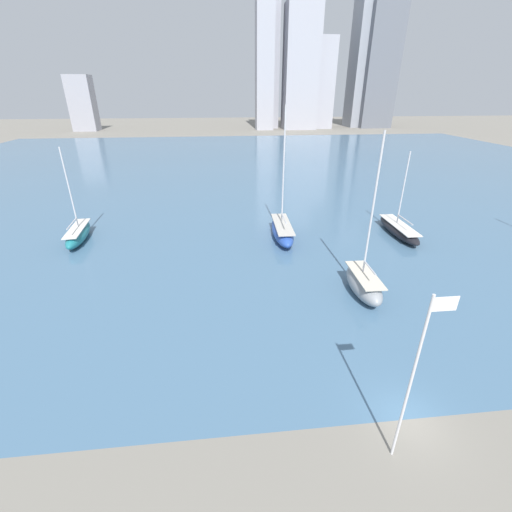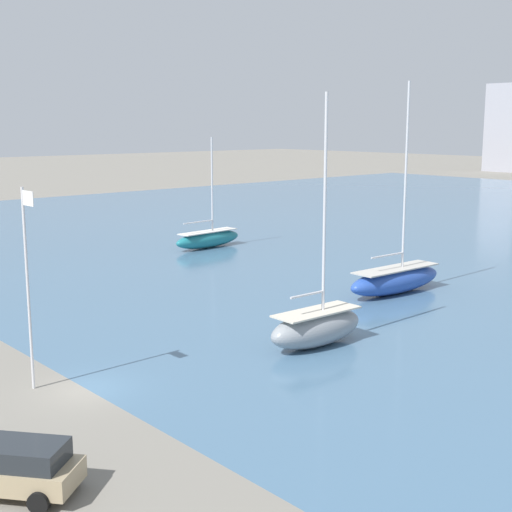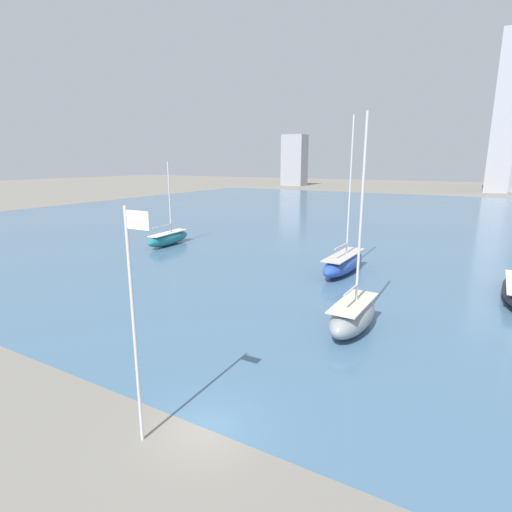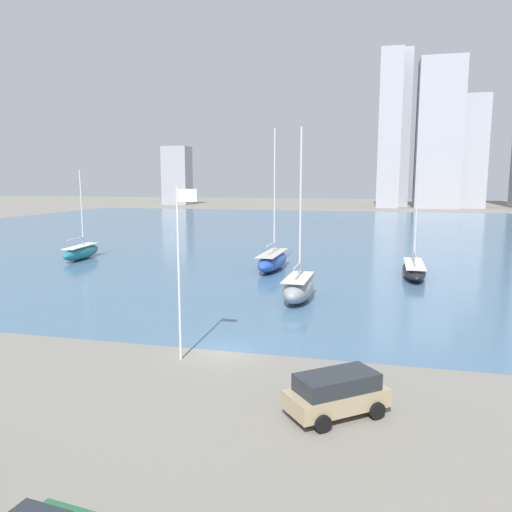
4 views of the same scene
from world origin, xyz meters
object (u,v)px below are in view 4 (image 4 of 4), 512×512
Objects in this scene: flag_pole at (180,267)px; sailboat_black at (414,269)px; sailboat_gray at (298,288)px; sailboat_teal at (81,252)px; parked_suv_tan at (337,393)px; sailboat_blue at (273,260)px.

sailboat_black reaches higher than flag_pole.
sailboat_gray is 35.24m from sailboat_teal.
sailboat_gray is 21.01m from parked_suv_tan.
sailboat_black is 15.68m from sailboat_blue.
flag_pole is 0.86× the size of sailboat_teal.
sailboat_teal is at bearing -173.96° from parked_suv_tan.
parked_suv_tan is (4.86, -20.44, -0.13)m from sailboat_gray.
sailboat_blue reaches higher than sailboat_teal.
sailboat_blue is at bearing 157.54° from parked_suv_tan.
sailboat_teal is 2.42× the size of parked_suv_tan.
sailboat_blue is at bearing -9.10° from sailboat_teal.
sailboat_teal reaches higher than flag_pole.
sailboat_black is at bearing -8.24° from sailboat_teal.
flag_pole is 11.41m from parked_suv_tan.
sailboat_blue reaches higher than sailboat_black.
sailboat_gray is at bearing 74.04° from flag_pole.
parked_suv_tan is at bearing -75.06° from sailboat_gray.
parked_suv_tan is (-5.59, -34.27, 0.25)m from sailboat_black.
flag_pole is 16.72m from sailboat_gray.
sailboat_black is 0.73× the size of sailboat_gray.
flag_pole is at bearing -115.94° from sailboat_black.
sailboat_gray reaches higher than sailboat_teal.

